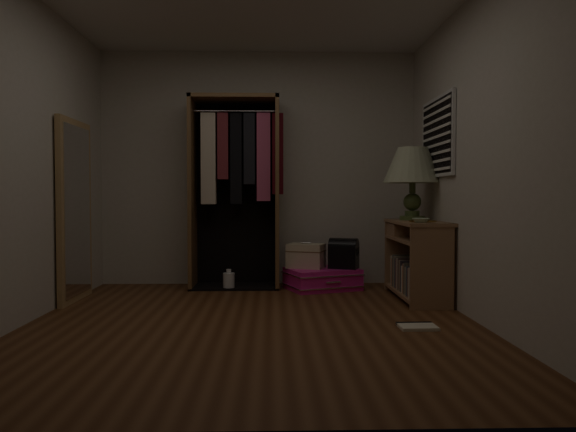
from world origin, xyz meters
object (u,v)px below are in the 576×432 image
object	(u,v)px
pink_suitcase	(322,279)
black_bag	(344,253)
white_jug	(229,281)
table_lamp	(413,167)
console_bookshelf	(416,257)
floor_mirror	(75,211)
open_wardrobe	(238,175)
train_case	(306,256)

from	to	relation	value
pink_suitcase	black_bag	size ratio (longest dim) A/B	2.51
white_jug	pink_suitcase	bearing A→B (deg)	-1.32
table_lamp	white_jug	size ratio (longest dim) A/B	3.52
console_bookshelf	floor_mirror	bearing A→B (deg)	-179.30
console_bookshelf	pink_suitcase	bearing A→B (deg)	147.76
black_bag	table_lamp	size ratio (longest dim) A/B	0.45
black_bag	white_jug	distance (m)	1.25
open_wardrobe	pink_suitcase	bearing A→B (deg)	-12.09
open_wardrobe	floor_mirror	xyz separation A→B (m)	(-1.48, -0.77, -0.37)
floor_mirror	black_bag	size ratio (longest dim) A/B	4.93
pink_suitcase	black_bag	xyz separation A→B (m)	(0.22, -0.01, 0.28)
console_bookshelf	white_jug	bearing A→B (deg)	163.09
console_bookshelf	pink_suitcase	size ratio (longest dim) A/B	1.29
floor_mirror	train_case	size ratio (longest dim) A/B	3.79
floor_mirror	white_jug	world-z (taller)	floor_mirror
console_bookshelf	black_bag	world-z (taller)	console_bookshelf
console_bookshelf	floor_mirror	xyz separation A→B (m)	(-3.24, -0.04, 0.45)
train_case	table_lamp	world-z (taller)	table_lamp
train_case	white_jug	size ratio (longest dim) A/B	2.08
train_case	black_bag	distance (m)	0.40
train_case	white_jug	world-z (taller)	train_case
console_bookshelf	black_bag	size ratio (longest dim) A/B	3.25
train_case	black_bag	size ratio (longest dim) A/B	1.30
train_case	open_wardrobe	bearing A→B (deg)	-171.20
train_case	black_bag	bearing A→B (deg)	13.02
pink_suitcase	train_case	xyz separation A→B (m)	(-0.17, 0.05, 0.24)
pink_suitcase	table_lamp	bearing A→B (deg)	-43.43
train_case	pink_suitcase	bearing A→B (deg)	5.63
floor_mirror	table_lamp	bearing A→B (deg)	3.49
floor_mirror	black_bag	distance (m)	2.71
open_wardrobe	white_jug	distance (m)	1.14
table_lamp	white_jug	bearing A→B (deg)	167.72
open_wardrobe	pink_suitcase	distance (m)	1.44
console_bookshelf	train_case	distance (m)	1.18
black_bag	white_jug	world-z (taller)	black_bag
floor_mirror	black_bag	world-z (taller)	floor_mirror
train_case	table_lamp	distance (m)	1.45
floor_mirror	white_jug	distance (m)	1.70
floor_mirror	table_lamp	xyz separation A→B (m)	(3.24, 0.20, 0.43)
floor_mirror	table_lamp	world-z (taller)	floor_mirror
console_bookshelf	table_lamp	xyz separation A→B (m)	(0.00, 0.16, 0.88)
floor_mirror	table_lamp	distance (m)	3.28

